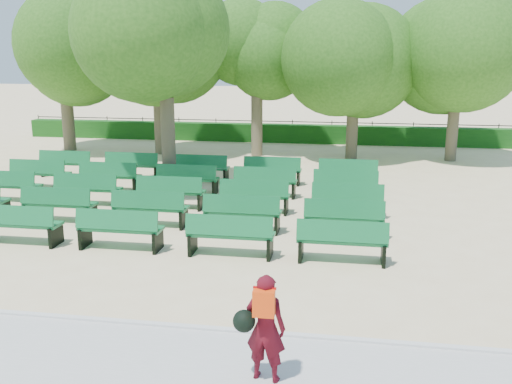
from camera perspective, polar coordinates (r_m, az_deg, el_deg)
ground at (r=15.72m, az=-5.31°, el=-2.79°), size 120.00×120.00×0.00m
paving at (r=9.28m, az=-17.22°, el=-15.60°), size 30.00×2.20×0.06m
curb at (r=10.19m, az=-14.33°, el=-12.49°), size 30.00×0.12×0.10m
hedge at (r=29.10m, az=1.60°, el=5.92°), size 26.00×0.70×0.90m
fence at (r=29.56m, az=1.70°, el=5.16°), size 26.00×0.10×1.02m
tree_line at (r=25.27m, az=0.37°, el=3.66°), size 21.80×6.80×7.04m
bench_array at (r=17.00m, az=-8.55°, el=-1.25°), size 2.01×0.75×1.24m
tree_among at (r=18.52m, az=-9.07°, el=13.35°), size 4.84×4.84×6.57m
person at (r=7.98m, az=0.79°, el=-13.29°), size 0.76×0.48×1.55m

